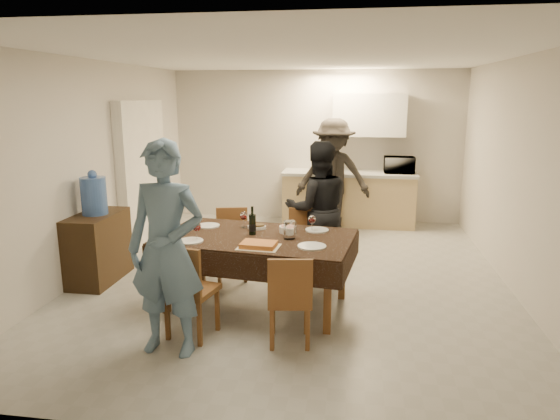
{
  "coord_description": "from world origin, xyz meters",
  "views": [
    {
      "loc": [
        0.71,
        -5.73,
        2.17
      ],
      "look_at": [
        -0.12,
        -0.3,
        0.9
      ],
      "focal_mm": 32.0,
      "sensor_mm": 36.0,
      "label": 1
    }
  ],
  "objects": [
    {
      "name": "floor",
      "position": [
        0.0,
        0.0,
        0.0
      ],
      "size": [
        5.0,
        6.0,
        0.02
      ],
      "primitive_type": "cube",
      "color": "#9E9D99",
      "rests_on": "ground"
    },
    {
      "name": "ceiling",
      "position": [
        0.0,
        0.0,
        2.6
      ],
      "size": [
        5.0,
        6.0,
        0.02
      ],
      "primitive_type": "cube",
      "color": "white",
      "rests_on": "wall_back"
    },
    {
      "name": "wall_back",
      "position": [
        0.0,
        3.0,
        1.3
      ],
      "size": [
        5.0,
        0.02,
        2.6
      ],
      "primitive_type": "cube",
      "color": "beige",
      "rests_on": "floor"
    },
    {
      "name": "wall_front",
      "position": [
        0.0,
        -3.0,
        1.3
      ],
      "size": [
        5.0,
        0.02,
        2.6
      ],
      "primitive_type": "cube",
      "color": "beige",
      "rests_on": "floor"
    },
    {
      "name": "wall_left",
      "position": [
        -2.5,
        0.0,
        1.3
      ],
      "size": [
        0.02,
        6.0,
        2.6
      ],
      "primitive_type": "cube",
      "color": "beige",
      "rests_on": "floor"
    },
    {
      "name": "wall_right",
      "position": [
        2.5,
        0.0,
        1.3
      ],
      "size": [
        0.02,
        6.0,
        2.6
      ],
      "primitive_type": "cube",
      "color": "beige",
      "rests_on": "floor"
    },
    {
      "name": "stub_partition",
      "position": [
        -2.42,
        1.2,
        1.05
      ],
      "size": [
        0.15,
        1.4,
        2.1
      ],
      "primitive_type": "cube",
      "color": "white",
      "rests_on": "floor"
    },
    {
      "name": "kitchen_base_cabinet",
      "position": [
        0.6,
        2.68,
        0.43
      ],
      "size": [
        2.2,
        0.6,
        0.86
      ],
      "primitive_type": "cube",
      "color": "tan",
      "rests_on": "floor"
    },
    {
      "name": "kitchen_worktop",
      "position": [
        0.6,
        2.68,
        0.89
      ],
      "size": [
        2.24,
        0.64,
        0.05
      ],
      "primitive_type": "cube",
      "color": "#B3B2AD",
      "rests_on": "kitchen_base_cabinet"
    },
    {
      "name": "upper_cabinet",
      "position": [
        0.9,
        2.82,
        1.85
      ],
      "size": [
        1.2,
        0.34,
        0.7
      ],
      "primitive_type": "cube",
      "color": "white",
      "rests_on": "wall_back"
    },
    {
      "name": "dining_table",
      "position": [
        -0.28,
        -0.9,
        0.73
      ],
      "size": [
        2.07,
        1.37,
        0.76
      ],
      "rotation": [
        0.0,
        0.0,
        -0.13
      ],
      "color": "black",
      "rests_on": "floor"
    },
    {
      "name": "chair_near_left",
      "position": [
        -0.73,
        -1.74,
        0.55
      ],
      "size": [
        0.49,
        0.49,
        0.49
      ],
      "rotation": [
        0.0,
        0.0,
        -0.22
      ],
      "color": "brown",
      "rests_on": "floor"
    },
    {
      "name": "chair_near_right",
      "position": [
        0.17,
        -1.73,
        0.51
      ],
      "size": [
        0.43,
        0.43,
        0.45
      ],
      "rotation": [
        0.0,
        0.0,
        0.14
      ],
      "color": "brown",
      "rests_on": "floor"
    },
    {
      "name": "chair_far_left",
      "position": [
        -0.73,
        -0.23,
        0.51
      ],
      "size": [
        0.46,
        0.46,
        0.45
      ],
      "rotation": [
        0.0,
        0.0,
        3.37
      ],
      "color": "brown",
      "rests_on": "floor"
    },
    {
      "name": "chair_far_right",
      "position": [
        0.17,
        -0.23,
        0.53
      ],
      "size": [
        0.47,
        0.48,
        0.47
      ],
      "rotation": [
        0.0,
        0.0,
        3.37
      ],
      "color": "brown",
      "rests_on": "floor"
    },
    {
      "name": "console",
      "position": [
        -2.28,
        -0.47,
        0.41
      ],
      "size": [
        0.44,
        0.88,
        0.82
      ],
      "primitive_type": "cube",
      "color": "#322110",
      "rests_on": "floor"
    },
    {
      "name": "water_jug",
      "position": [
        -2.28,
        -0.47,
        1.03
      ],
      "size": [
        0.29,
        0.29,
        0.44
      ],
      "primitive_type": "cylinder",
      "color": "#466FC2",
      "rests_on": "console"
    },
    {
      "name": "wine_bottle",
      "position": [
        -0.33,
        -0.85,
        0.91
      ],
      "size": [
        0.07,
        0.07,
        0.3
      ],
      "primitive_type": null,
      "color": "black",
      "rests_on": "dining_table"
    },
    {
      "name": "water_pitcher",
      "position": [
        0.07,
        -0.95,
        0.85
      ],
      "size": [
        0.12,
        0.12,
        0.18
      ],
      "primitive_type": "cylinder",
      "color": "white",
      "rests_on": "dining_table"
    },
    {
      "name": "savoury_tart",
      "position": [
        -0.18,
        -1.28,
        0.78
      ],
      "size": [
        0.41,
        0.32,
        0.05
      ],
      "primitive_type": "cube",
      "rotation": [
        0.0,
        0.0,
        -0.08
      ],
      "color": "#D2833D",
      "rests_on": "dining_table"
    },
    {
      "name": "salad_bowl",
      "position": [
        0.02,
        -0.72,
        0.8
      ],
      "size": [
        0.18,
        0.18,
        0.07
      ],
      "primitive_type": "cylinder",
      "color": "white",
      "rests_on": "dining_table"
    },
    {
      "name": "mushroom_dish",
      "position": [
        -0.33,
        -0.62,
        0.78
      ],
      "size": [
        0.18,
        0.18,
        0.03
      ],
      "primitive_type": "cylinder",
      "color": "white",
      "rests_on": "dining_table"
    },
    {
      "name": "wine_glass_a",
      "position": [
        -0.83,
        -1.15,
        0.86
      ],
      "size": [
        0.09,
        0.09,
        0.19
      ],
      "primitive_type": null,
      "color": "white",
      "rests_on": "dining_table"
    },
    {
      "name": "wine_glass_b",
      "position": [
        0.27,
        -0.65,
        0.85
      ],
      "size": [
        0.08,
        0.08,
        0.18
      ],
      "primitive_type": null,
      "color": "white",
      "rests_on": "dining_table"
    },
    {
      "name": "wine_glass_c",
      "position": [
        -0.48,
        -0.6,
        0.85
      ],
      "size": [
        0.08,
        0.08,
        0.18
      ],
      "primitive_type": null,
      "color": "white",
      "rests_on": "dining_table"
    },
    {
      "name": "plate_near_left",
      "position": [
        -0.88,
        -1.2,
        0.77
      ],
      "size": [
        0.25,
        0.25,
        0.01
      ],
      "primitive_type": "cylinder",
      "color": "white",
      "rests_on": "dining_table"
    },
    {
      "name": "plate_near_right",
      "position": [
        0.32,
        -1.2,
        0.77
      ],
      "size": [
        0.27,
        0.27,
        0.02
      ],
      "primitive_type": "cylinder",
      "color": "white",
      "rests_on": "dining_table"
    },
    {
      "name": "plate_far_left",
      "position": [
        -0.88,
        -0.6,
        0.77
      ],
      "size": [
        0.25,
        0.25,
        0.01
      ],
      "primitive_type": "cylinder",
      "color": "white",
      "rests_on": "dining_table"
    },
    {
      "name": "plate_far_right",
      "position": [
        0.32,
        -0.6,
        0.77
      ],
      "size": [
        0.25,
        0.25,
        0.01
      ],
      "primitive_type": "cylinder",
      "color": "white",
      "rests_on": "dining_table"
    },
    {
      "name": "microwave",
      "position": [
        1.42,
        2.68,
        1.05
      ],
      "size": [
        0.49,
        0.33,
        0.27
      ],
      "primitive_type": "imported",
      "rotation": [
        0.0,
        0.0,
        3.14
      ],
      "color": "white",
      "rests_on": "kitchen_worktop"
    },
    {
      "name": "person_near",
      "position": [
        -0.83,
        -1.95,
        0.92
      ],
      "size": [
        0.7,
        0.48,
        1.84
      ],
      "primitive_type": "imported",
      "rotation": [
        0.0,
        0.0,
        -0.07
      ],
      "color": "slate",
      "rests_on": "floor"
    },
    {
      "name": "person_far",
      "position": [
        0.27,
        0.15,
        0.82
      ],
      "size": [
        0.93,
        0.81,
        1.65
      ],
      "primitive_type": "imported",
      "rotation": [
        0.0,
        0.0,
        3.4
      ],
      "color": "black",
      "rests_on": "floor"
    },
    {
      "name": "person_kitchen",
      "position": [
        0.35,
        2.23,
        0.91
      ],
      "size": [
        1.18,
        0.68,
        1.82
      ],
      "primitive_type": "imported",
      "color": "black",
      "rests_on": "floor"
    }
  ]
}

